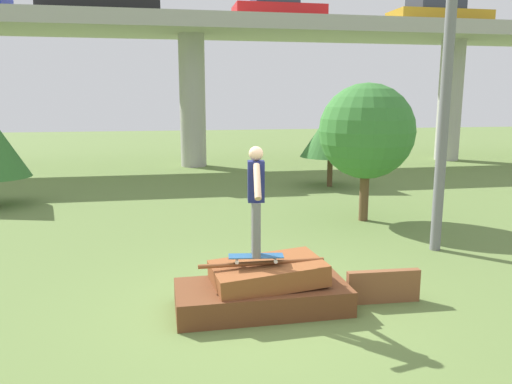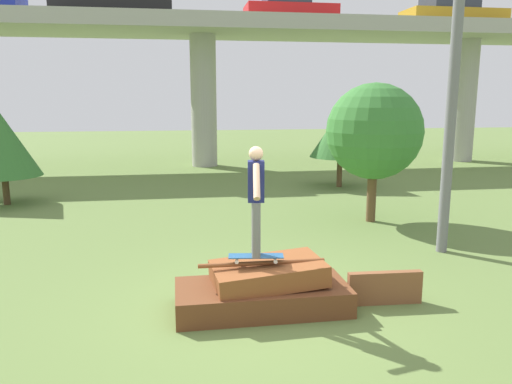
{
  "view_description": "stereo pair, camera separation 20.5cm",
  "coord_description": "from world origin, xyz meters",
  "px_view_note": "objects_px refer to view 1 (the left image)",
  "views": [
    {
      "loc": [
        -1.29,
        -6.49,
        2.94
      ],
      "look_at": [
        -0.09,
        -0.01,
        1.69
      ],
      "focal_mm": 35.0,
      "sensor_mm": 36.0,
      "label": 1
    },
    {
      "loc": [
        -1.09,
        -6.53,
        2.94
      ],
      "look_at": [
        -0.09,
        -0.01,
        1.69
      ],
      "focal_mm": 35.0,
      "sensor_mm": 36.0,
      "label": 2
    }
  ],
  "objects_px": {
    "skateboard": "(256,256)",
    "tree_behind_left": "(367,131)",
    "car_on_overpass_far_right": "(278,9)",
    "skater": "(256,194)",
    "utility_pole": "(449,42)",
    "tree_mid_back": "(331,133)",
    "car_on_overpass_mid": "(438,13)"
  },
  "relations": [
    {
      "from": "skateboard",
      "to": "tree_behind_left",
      "type": "relative_size",
      "value": 0.24
    },
    {
      "from": "car_on_overpass_far_right",
      "to": "skater",
      "type": "bearing_deg",
      "value": -103.87
    },
    {
      "from": "skateboard",
      "to": "skater",
      "type": "height_order",
      "value": "skater"
    },
    {
      "from": "car_on_overpass_far_right",
      "to": "tree_behind_left",
      "type": "distance_m",
      "value": 12.0
    },
    {
      "from": "skater",
      "to": "utility_pole",
      "type": "height_order",
      "value": "utility_pole"
    },
    {
      "from": "utility_pole",
      "to": "tree_behind_left",
      "type": "bearing_deg",
      "value": 100.3
    },
    {
      "from": "car_on_overpass_far_right",
      "to": "utility_pole",
      "type": "distance_m",
      "value": 13.89
    },
    {
      "from": "tree_behind_left",
      "to": "tree_mid_back",
      "type": "bearing_deg",
      "value": 80.99
    },
    {
      "from": "tree_behind_left",
      "to": "tree_mid_back",
      "type": "xyz_separation_m",
      "value": [
        0.75,
        4.72,
        -0.38
      ]
    },
    {
      "from": "skateboard",
      "to": "utility_pole",
      "type": "xyz_separation_m",
      "value": [
        3.99,
        2.16,
        3.15
      ]
    },
    {
      "from": "skateboard",
      "to": "skater",
      "type": "distance_m",
      "value": 0.87
    },
    {
      "from": "skater",
      "to": "tree_behind_left",
      "type": "distance_m",
      "value": 5.88
    },
    {
      "from": "tree_behind_left",
      "to": "skateboard",
      "type": "bearing_deg",
      "value": -127.07
    },
    {
      "from": "skater",
      "to": "tree_behind_left",
      "type": "xyz_separation_m",
      "value": [
        3.53,
        4.67,
        0.5
      ]
    },
    {
      "from": "skateboard",
      "to": "car_on_overpass_mid",
      "type": "height_order",
      "value": "car_on_overpass_mid"
    },
    {
      "from": "skater",
      "to": "car_on_overpass_mid",
      "type": "bearing_deg",
      "value": 53.76
    },
    {
      "from": "tree_behind_left",
      "to": "utility_pole",
      "type": "bearing_deg",
      "value": -79.7
    },
    {
      "from": "skater",
      "to": "car_on_overpass_far_right",
      "type": "xyz_separation_m",
      "value": [
        3.89,
        15.76,
        5.07
      ]
    },
    {
      "from": "skateboard",
      "to": "car_on_overpass_mid",
      "type": "xyz_separation_m",
      "value": [
        11.31,
        15.43,
        5.94
      ]
    },
    {
      "from": "skateboard",
      "to": "car_on_overpass_far_right",
      "type": "height_order",
      "value": "car_on_overpass_far_right"
    },
    {
      "from": "utility_pole",
      "to": "tree_behind_left",
      "type": "xyz_separation_m",
      "value": [
        -0.46,
        2.52,
        -1.78
      ]
    },
    {
      "from": "car_on_overpass_mid",
      "to": "utility_pole",
      "type": "xyz_separation_m",
      "value": [
        -7.32,
        -13.28,
        -2.79
      ]
    },
    {
      "from": "car_on_overpass_far_right",
      "to": "skateboard",
      "type": "bearing_deg",
      "value": -103.87
    },
    {
      "from": "car_on_overpass_far_right",
      "to": "tree_mid_back",
      "type": "bearing_deg",
      "value": -86.52
    },
    {
      "from": "tree_mid_back",
      "to": "skater",
      "type": "bearing_deg",
      "value": -114.49
    },
    {
      "from": "skater",
      "to": "tree_mid_back",
      "type": "height_order",
      "value": "tree_mid_back"
    },
    {
      "from": "car_on_overpass_far_right",
      "to": "car_on_overpass_mid",
      "type": "bearing_deg",
      "value": -2.51
    },
    {
      "from": "skater",
      "to": "car_on_overpass_mid",
      "type": "distance_m",
      "value": 19.79
    },
    {
      "from": "tree_behind_left",
      "to": "tree_mid_back",
      "type": "relative_size",
      "value": 1.28
    },
    {
      "from": "car_on_overpass_mid",
      "to": "tree_mid_back",
      "type": "height_order",
      "value": "car_on_overpass_mid"
    },
    {
      "from": "car_on_overpass_mid",
      "to": "car_on_overpass_far_right",
      "type": "height_order",
      "value": "car_on_overpass_mid"
    },
    {
      "from": "utility_pole",
      "to": "tree_behind_left",
      "type": "height_order",
      "value": "utility_pole"
    }
  ]
}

